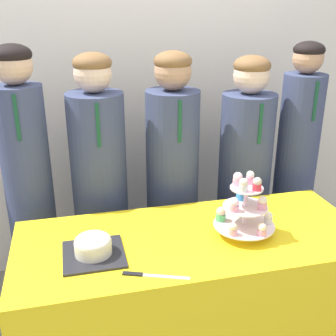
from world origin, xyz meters
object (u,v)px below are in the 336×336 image
round_cake (93,246)px  cupcake_stand (245,207)px  student_2 (172,190)px  student_4 (294,174)px  student_1 (101,197)px  student_3 (244,186)px  student_0 (30,196)px  cake_knife (145,275)px

round_cake → cupcake_stand: size_ratio=0.87×
student_2 → student_4: 0.77m
student_1 → student_2: bearing=-0.0°
student_1 → student_3: (0.85, 0.00, -0.02)m
round_cake → student_0: size_ratio=0.16×
cake_knife → student_1: bearing=117.2°
round_cake → cake_knife: 0.26m
cake_knife → student_4: bearing=57.7°
student_4 → student_1: bearing=180.0°
student_0 → student_1: 0.37m
student_0 → student_3: student_0 is taller
cake_knife → student_3: (0.76, 0.82, -0.06)m
cupcake_stand → student_3: bearing=66.2°
cake_knife → student_2: 0.88m
student_2 → student_3: (0.44, 0.00, -0.02)m
cupcake_stand → student_1: (-0.58, 0.61, -0.17)m
round_cake → student_1: size_ratio=0.17×
round_cake → student_0: student_0 is taller
student_2 → student_3: size_ratio=1.02×
round_cake → cake_knife: round_cake is taller
cupcake_stand → student_2: 0.66m
student_4 → student_0: bearing=180.0°
round_cake → student_4: size_ratio=0.16×
cake_knife → student_0: student_0 is taller
cake_knife → student_4: (1.09, 0.82, -0.02)m
student_0 → student_2: size_ratio=1.03×
round_cake → student_2: student_2 is taller
round_cake → student_2: size_ratio=0.17×
cake_knife → cupcake_stand: 0.55m
student_0 → student_3: size_ratio=1.06×
round_cake → student_0: (-0.29, 0.64, -0.04)m
round_cake → cake_knife: size_ratio=1.00×
student_2 → student_4: (0.77, -0.00, 0.03)m
cupcake_stand → student_1: student_1 is taller
cake_knife → student_0: (-0.46, 0.82, 0.00)m
round_cake → student_1: student_1 is taller
cupcake_stand → student_1: 0.86m
cupcake_stand → student_4: 0.87m
student_3 → round_cake: bearing=-145.6°
student_0 → student_4: 1.55m
student_0 → student_3: bearing=0.0°
cupcake_stand → student_3: student_3 is taller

